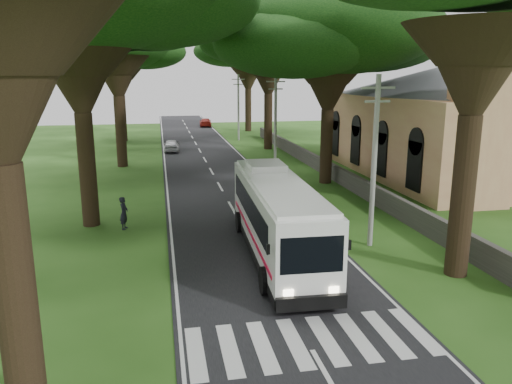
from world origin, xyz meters
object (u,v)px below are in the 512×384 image
(pole_near, at_px, (374,159))
(pedestrian, at_px, (124,213))
(distant_car_a, at_px, (172,145))
(church, at_px, (438,114))
(distant_car_c, at_px, (205,122))
(coach_bus, at_px, (277,216))
(pole_far, at_px, (238,106))
(pole_mid, at_px, (275,121))

(pole_near, distance_m, pedestrian, 13.10)
(distant_car_a, bearing_deg, church, 145.24)
(distant_car_a, relative_size, distant_car_c, 0.87)
(pole_near, relative_size, distant_car_a, 2.10)
(church, height_order, distant_car_c, church)
(pole_near, distance_m, distant_car_a, 33.17)
(coach_bus, bearing_deg, pedestrian, 144.34)
(distant_car_a, distance_m, distant_car_c, 26.21)
(pole_near, bearing_deg, distant_car_c, 92.49)
(coach_bus, height_order, pedestrian, coach_bus)
(pole_far, xyz_separation_m, coach_bus, (-4.70, -40.49, -2.31))
(pole_far, distance_m, coach_bus, 40.83)
(pole_near, relative_size, distant_car_c, 1.83)
(pole_mid, bearing_deg, pole_near, -90.00)
(pole_near, height_order, distant_car_c, pole_near)
(pole_near, height_order, pole_mid, same)
(distant_car_a, xyz_separation_m, distant_car_c, (5.96, 25.52, -0.02))
(distant_car_c, bearing_deg, pole_near, 96.24)
(pedestrian, bearing_deg, distant_car_c, 4.56)
(distant_car_a, bearing_deg, pole_mid, 128.82)
(distant_car_a, relative_size, pedestrian, 2.19)
(church, xyz_separation_m, coach_bus, (-17.06, -16.04, -3.04))
(church, relative_size, pole_near, 3.00)
(coach_bus, relative_size, pedestrian, 6.81)
(coach_bus, bearing_deg, distant_car_a, 98.72)
(pedestrian, bearing_deg, pole_far, -3.93)
(pole_mid, distance_m, distant_car_a, 15.00)
(coach_bus, distance_m, distant_car_c, 57.96)
(coach_bus, bearing_deg, church, 45.32)
(pole_near, relative_size, pole_mid, 1.00)
(church, bearing_deg, distant_car_c, 109.55)
(pole_mid, bearing_deg, distant_car_c, 93.82)
(church, height_order, pole_mid, church)
(distant_car_c, bearing_deg, pedestrian, 83.82)
(coach_bus, bearing_deg, pole_far, 85.47)
(distant_car_a, bearing_deg, pole_far, -132.85)
(pole_far, xyz_separation_m, distant_car_c, (-2.50, 17.41, -3.52))
(pole_mid, bearing_deg, pole_far, 90.00)
(pedestrian, bearing_deg, pole_mid, -23.28)
(pole_near, bearing_deg, coach_bus, -173.99)
(church, bearing_deg, coach_bus, -136.77)
(distant_car_c, bearing_deg, pole_far, 101.92)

